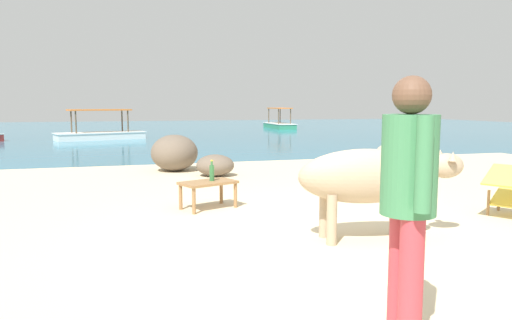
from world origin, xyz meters
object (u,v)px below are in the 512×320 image
(low_bench_table, at_px, (208,186))
(person_standing, at_px, (408,193))
(deck_chair_near, at_px, (512,189))
(boat_white, at_px, (100,133))
(cow, at_px, (370,177))
(bottle, at_px, (212,172))
(boat_green, at_px, (279,124))

(low_bench_table, relative_size, person_standing, 0.54)
(deck_chair_near, height_order, boat_white, boat_white)
(cow, height_order, bottle, cow)
(cow, height_order, person_standing, person_standing)
(low_bench_table, height_order, boat_white, boat_white)
(boat_green, relative_size, boat_white, 0.96)
(bottle, distance_m, boat_white, 14.96)
(boat_white, bearing_deg, bottle, -100.24)
(low_bench_table, distance_m, bottle, 0.19)
(person_standing, bearing_deg, cow, 79.12)
(low_bench_table, distance_m, boat_white, 14.98)
(cow, height_order, deck_chair_near, cow)
(bottle, bearing_deg, cow, -57.16)
(cow, bearing_deg, boat_white, 110.41)
(cow, xyz_separation_m, low_bench_table, (-1.39, 2.02, -0.36))
(bottle, height_order, boat_green, boat_green)
(bottle, height_order, deck_chair_near, bottle)
(deck_chair_near, height_order, boat_green, boat_green)
(boat_white, bearing_deg, cow, -96.76)
(low_bench_table, xyz_separation_m, boat_green, (8.61, 22.14, -0.08))
(bottle, distance_m, person_standing, 4.24)
(person_standing, bearing_deg, bottle, 108.27)
(boat_green, height_order, boat_white, same)
(low_bench_table, xyz_separation_m, bottle, (0.06, 0.03, 0.18))
(low_bench_table, bearing_deg, bottle, 7.43)
(deck_chair_near, bearing_deg, cow, 159.84)
(low_bench_table, height_order, deck_chair_near, deck_chair_near)
(deck_chair_near, bearing_deg, boat_white, 79.00)
(low_bench_table, distance_m, boat_green, 23.76)
(boat_green, bearing_deg, boat_white, 126.45)
(boat_green, bearing_deg, deck_chair_near, 169.98)
(low_bench_table, bearing_deg, cow, -77.47)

